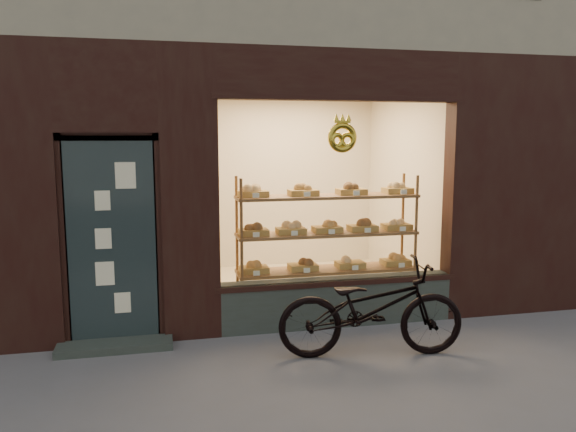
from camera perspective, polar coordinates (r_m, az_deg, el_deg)
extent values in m
plane|color=#535354|center=(4.67, 7.91, -19.59)|extent=(90.00, 90.00, 0.00)
cube|color=#323B37|center=(6.57, 5.01, -8.65)|extent=(2.70, 0.25, 0.55)
cube|color=#212B2D|center=(6.03, -17.44, -2.44)|extent=(0.90, 0.04, 2.15)
cube|color=#323B37|center=(6.15, -17.13, -12.47)|extent=(1.15, 0.35, 0.08)
torus|color=gold|center=(6.19, 5.53, 7.93)|extent=(0.33, 0.07, 0.33)
cube|color=brown|center=(7.02, 3.91, -9.45)|extent=(2.20, 0.45, 0.04)
cube|color=brown|center=(6.89, 3.95, -5.48)|extent=(2.20, 0.45, 0.03)
cube|color=brown|center=(6.80, 3.99, -1.79)|extent=(2.20, 0.45, 0.04)
cube|color=brown|center=(6.73, 4.02, 1.99)|extent=(2.20, 0.45, 0.04)
cylinder|color=brown|center=(6.41, -4.72, -3.76)|extent=(0.04, 0.04, 1.70)
cylinder|color=brown|center=(7.03, 12.83, -2.88)|extent=(0.04, 0.04, 1.70)
cylinder|color=brown|center=(6.79, -5.20, -3.10)|extent=(0.04, 0.04, 1.70)
cylinder|color=brown|center=(7.38, 11.51, -2.33)|extent=(0.04, 0.04, 1.70)
cube|color=olive|center=(6.68, -3.49, -5.45)|extent=(0.34, 0.24, 0.07)
sphere|color=#BA794B|center=(6.66, -3.50, -4.74)|extent=(0.11, 0.11, 0.11)
cube|color=white|center=(6.50, -3.22, -5.82)|extent=(0.07, 0.01, 0.05)
cube|color=olive|center=(6.80, 1.52, -5.19)|extent=(0.34, 0.24, 0.07)
sphere|color=#4D2B18|center=(6.78, 1.53, -4.49)|extent=(0.11, 0.11, 0.11)
cube|color=white|center=(6.62, 1.93, -5.55)|extent=(0.08, 0.01, 0.05)
cube|color=olive|center=(6.97, 6.32, -4.91)|extent=(0.34, 0.24, 0.07)
sphere|color=tan|center=(6.95, 6.34, -4.22)|extent=(0.11, 0.11, 0.11)
cube|color=white|center=(6.80, 6.84, -5.24)|extent=(0.07, 0.01, 0.05)
cube|color=olive|center=(7.18, 10.86, -4.61)|extent=(0.34, 0.24, 0.07)
sphere|color=#BA794B|center=(7.17, 10.88, -3.94)|extent=(0.11, 0.11, 0.11)
cube|color=white|center=(7.02, 11.47, -4.92)|extent=(0.08, 0.01, 0.05)
cube|color=olive|center=(6.58, -3.53, -1.64)|extent=(0.34, 0.24, 0.07)
sphere|color=#4D2B18|center=(6.57, -3.53, -0.91)|extent=(0.11, 0.11, 0.11)
cube|color=white|center=(6.41, -3.25, -1.91)|extent=(0.07, 0.01, 0.06)
cube|color=olive|center=(6.67, 0.29, -1.49)|extent=(0.34, 0.24, 0.07)
sphere|color=tan|center=(6.66, 0.29, -0.77)|extent=(0.11, 0.11, 0.11)
cube|color=white|center=(6.49, 0.66, -1.76)|extent=(0.07, 0.01, 0.06)
cube|color=olive|center=(6.79, 3.99, -1.35)|extent=(0.34, 0.24, 0.07)
sphere|color=#BA794B|center=(6.77, 4.00, -0.64)|extent=(0.11, 0.11, 0.11)
cube|color=white|center=(6.61, 4.46, -1.60)|extent=(0.07, 0.01, 0.06)
cube|color=olive|center=(6.93, 7.55, -1.20)|extent=(0.34, 0.24, 0.07)
sphere|color=#4D2B18|center=(6.92, 7.57, -0.51)|extent=(0.11, 0.11, 0.11)
cube|color=white|center=(6.76, 8.10, -1.45)|extent=(0.07, 0.01, 0.06)
cube|color=olive|center=(7.10, 10.96, -1.06)|extent=(0.34, 0.24, 0.07)
sphere|color=tan|center=(7.09, 10.98, -0.38)|extent=(0.11, 0.11, 0.11)
cube|color=white|center=(6.93, 11.58, -1.30)|extent=(0.08, 0.01, 0.06)
cube|color=olive|center=(6.52, -3.56, 2.26)|extent=(0.34, 0.24, 0.07)
sphere|color=tan|center=(6.52, -3.57, 3.00)|extent=(0.11, 0.11, 0.11)
cube|color=white|center=(6.34, -3.29, 2.10)|extent=(0.07, 0.01, 0.06)
cube|color=olive|center=(6.65, 1.55, 2.38)|extent=(0.34, 0.24, 0.07)
sphere|color=#BA794B|center=(6.64, 1.56, 3.11)|extent=(0.11, 0.11, 0.11)
cube|color=white|center=(6.47, 1.96, 2.22)|extent=(0.08, 0.01, 0.06)
cube|color=olive|center=(6.82, 6.44, 2.48)|extent=(0.34, 0.24, 0.07)
sphere|color=#4D2B18|center=(6.81, 6.45, 3.19)|extent=(0.11, 0.11, 0.11)
cube|color=white|center=(6.65, 6.97, 2.33)|extent=(0.07, 0.01, 0.06)
cube|color=olive|center=(7.04, 11.06, 2.56)|extent=(0.34, 0.24, 0.07)
sphere|color=tan|center=(7.04, 11.08, 3.24)|extent=(0.11, 0.11, 0.11)
cube|color=white|center=(6.88, 11.68, 2.41)|extent=(0.08, 0.01, 0.06)
imported|color=black|center=(5.66, 8.45, -9.28)|extent=(1.91, 0.89, 0.97)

